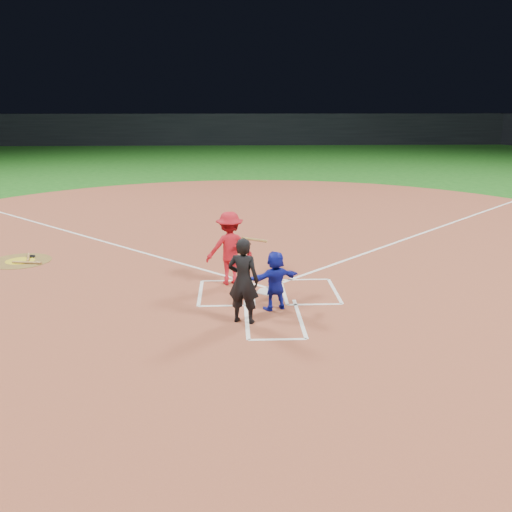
{
  "coord_description": "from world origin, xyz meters",
  "views": [
    {
      "loc": [
        -0.85,
        -12.71,
        4.33
      ],
      "look_at": [
        -0.3,
        -0.4,
        1.0
      ],
      "focal_mm": 40.0,
      "sensor_mm": 36.0,
      "label": 1
    }
  ],
  "objects_px": {
    "home_plate": "(268,292)",
    "umpire": "(243,281)",
    "batter_at_plate": "(230,248)",
    "on_deck_circle": "(20,261)",
    "catcher": "(275,280)"
  },
  "relations": [
    {
      "from": "home_plate",
      "to": "on_deck_circle",
      "type": "bearing_deg",
      "value": -23.77
    },
    {
      "from": "catcher",
      "to": "umpire",
      "type": "height_order",
      "value": "umpire"
    },
    {
      "from": "catcher",
      "to": "home_plate",
      "type": "bearing_deg",
      "value": -108.31
    },
    {
      "from": "on_deck_circle",
      "to": "batter_at_plate",
      "type": "xyz_separation_m",
      "value": [
        5.91,
        -2.3,
        0.89
      ]
    },
    {
      "from": "batter_at_plate",
      "to": "umpire",
      "type": "bearing_deg",
      "value": -83.96
    },
    {
      "from": "on_deck_circle",
      "to": "batter_at_plate",
      "type": "height_order",
      "value": "batter_at_plate"
    },
    {
      "from": "on_deck_circle",
      "to": "catcher",
      "type": "distance_m",
      "value": 8.04
    },
    {
      "from": "home_plate",
      "to": "catcher",
      "type": "height_order",
      "value": "catcher"
    },
    {
      "from": "catcher",
      "to": "umpire",
      "type": "relative_size",
      "value": 0.74
    },
    {
      "from": "umpire",
      "to": "home_plate",
      "type": "bearing_deg",
      "value": -89.07
    },
    {
      "from": "batter_at_plate",
      "to": "on_deck_circle",
      "type": "bearing_deg",
      "value": 158.76
    },
    {
      "from": "home_plate",
      "to": "umpire",
      "type": "relative_size",
      "value": 0.34
    },
    {
      "from": "on_deck_circle",
      "to": "home_plate",
      "type": "bearing_deg",
      "value": -23.77
    },
    {
      "from": "home_plate",
      "to": "batter_at_plate",
      "type": "height_order",
      "value": "batter_at_plate"
    },
    {
      "from": "home_plate",
      "to": "on_deck_circle",
      "type": "relative_size",
      "value": 0.35
    }
  ]
}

